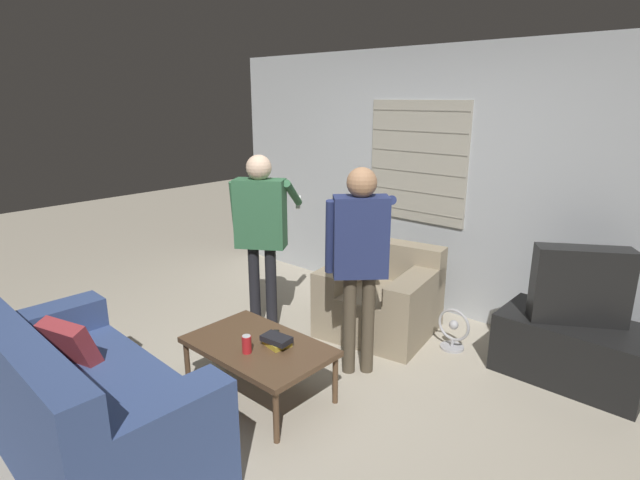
# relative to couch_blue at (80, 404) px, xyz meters

# --- Properties ---
(ground_plane) EXTENTS (16.00, 16.00, 0.00)m
(ground_plane) POSITION_rel_couch_blue_xyz_m (0.35, 1.35, -0.34)
(ground_plane) COLOR #B2A893
(wall_back) EXTENTS (5.20, 0.08, 2.55)m
(wall_back) POSITION_rel_couch_blue_xyz_m (0.34, 3.37, 0.94)
(wall_back) COLOR #ADB2B7
(wall_back) RESTS_ON ground_plane
(couch_blue) EXTENTS (1.83, 0.93, 0.90)m
(couch_blue) POSITION_rel_couch_blue_xyz_m (0.00, 0.00, 0.00)
(couch_blue) COLOR #384C7F
(couch_blue) RESTS_ON ground_plane
(armchair_beige) EXTENTS (1.06, 1.03, 0.77)m
(armchair_beige) POSITION_rel_couch_blue_xyz_m (0.35, 2.58, -0.03)
(armchair_beige) COLOR gray
(armchair_beige) RESTS_ON ground_plane
(coffee_table) EXTENTS (1.03, 0.65, 0.40)m
(coffee_table) POSITION_rel_couch_blue_xyz_m (0.31, 1.12, 0.03)
(coffee_table) COLOR brown
(coffee_table) RESTS_ON ground_plane
(tv_stand) EXTENTS (1.03, 0.59, 0.47)m
(tv_stand) POSITION_rel_couch_blue_xyz_m (1.91, 2.86, -0.10)
(tv_stand) COLOR black
(tv_stand) RESTS_ON ground_plane
(tv) EXTENTS (0.67, 0.52, 0.57)m
(tv) POSITION_rel_couch_blue_xyz_m (1.91, 2.86, 0.42)
(tv) COLOR black
(tv) RESTS_ON tv_stand
(person_left_standing) EXTENTS (0.53, 0.80, 1.62)m
(person_left_standing) POSITION_rel_couch_blue_xyz_m (-0.46, 1.86, 0.69)
(person_left_standing) COLOR black
(person_left_standing) RESTS_ON ground_plane
(person_right_standing) EXTENTS (0.48, 0.79, 1.61)m
(person_right_standing) POSITION_rel_couch_blue_xyz_m (0.64, 1.86, 0.68)
(person_right_standing) COLOR #4C4233
(person_right_standing) RESTS_ON ground_plane
(book_stack) EXTENTS (0.22, 0.17, 0.08)m
(book_stack) POSITION_rel_couch_blue_xyz_m (0.43, 1.19, 0.10)
(book_stack) COLOR gold
(book_stack) RESTS_ON coffee_table
(soda_can) EXTENTS (0.07, 0.07, 0.13)m
(soda_can) POSITION_rel_couch_blue_xyz_m (0.34, 0.99, 0.13)
(soda_can) COLOR red
(soda_can) RESTS_ON coffee_table
(spare_remote) EXTENTS (0.11, 0.13, 0.02)m
(spare_remote) POSITION_rel_couch_blue_xyz_m (0.32, 1.28, 0.07)
(spare_remote) COLOR black
(spare_remote) RESTS_ON coffee_table
(floor_fan) EXTENTS (0.29, 0.20, 0.36)m
(floor_fan) POSITION_rel_couch_blue_xyz_m (1.03, 2.68, -0.17)
(floor_fan) COLOR #A8A8AD
(floor_fan) RESTS_ON ground_plane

